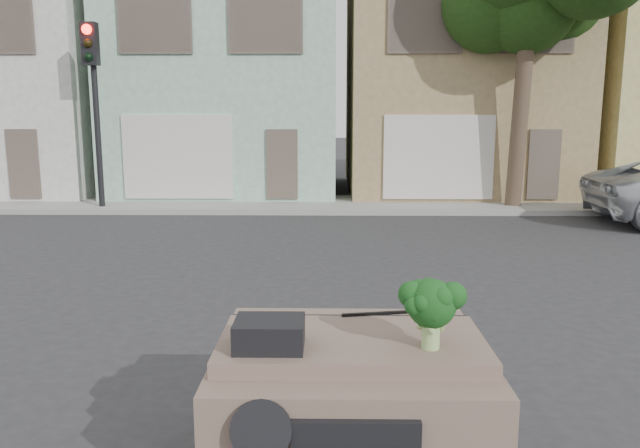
{
  "coord_description": "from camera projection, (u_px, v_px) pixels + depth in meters",
  "views": [
    {
      "loc": [
        -0.16,
        -7.46,
        2.73
      ],
      "look_at": [
        -0.29,
        0.5,
        1.3
      ],
      "focal_mm": 35.0,
      "sensor_mm": 36.0,
      "label": 1
    }
  ],
  "objects": [
    {
      "name": "ground_plane",
      "position": [
        342.0,
        333.0,
        7.82
      ],
      "size": [
        120.0,
        120.0,
        0.0
      ],
      "primitive_type": "plane",
      "color": "#303033",
      "rests_on": "ground"
    },
    {
      "name": "sidewalk",
      "position": [
        335.0,
        205.0,
        18.14
      ],
      "size": [
        40.0,
        3.0,
        0.15
      ],
      "primitive_type": "cube",
      "color": "gray",
      "rests_on": "ground"
    },
    {
      "name": "townhouse_white",
      "position": [
        18.0,
        81.0,
        21.59
      ],
      "size": [
        7.2,
        8.2,
        7.55
      ],
      "primitive_type": "cube",
      "color": "silver",
      "rests_on": "ground"
    },
    {
      "name": "townhouse_mint",
      "position": [
        233.0,
        81.0,
        21.47
      ],
      "size": [
        7.2,
        8.2,
        7.55
      ],
      "primitive_type": "cube",
      "color": "#9BC6AC",
      "rests_on": "ground"
    },
    {
      "name": "townhouse_tan",
      "position": [
        451.0,
        81.0,
        21.36
      ],
      "size": [
        7.2,
        8.2,
        7.55
      ],
      "primitive_type": "cube",
      "color": "#987F56",
      "rests_on": "ground"
    },
    {
      "name": "traffic_signal",
      "position": [
        95.0,
        119.0,
        16.82
      ],
      "size": [
        0.4,
        0.4,
        5.1
      ],
      "primitive_type": "cube",
      "color": "black",
      "rests_on": "ground"
    },
    {
      "name": "tree_near",
      "position": [
        523.0,
        54.0,
        16.63
      ],
      "size": [
        4.4,
        4.0,
        8.5
      ],
      "primitive_type": "cube",
      "color": "#1B3910",
      "rests_on": "ground"
    },
    {
      "name": "car_dashboard",
      "position": [
        351.0,
        400.0,
        4.77
      ],
      "size": [
        2.0,
        1.8,
        1.12
      ],
      "primitive_type": "cube",
      "color": "#755D50",
      "rests_on": "ground"
    },
    {
      "name": "instrument_hump",
      "position": [
        269.0,
        334.0,
        4.32
      ],
      "size": [
        0.48,
        0.38,
        0.2
      ],
      "primitive_type": "cube",
      "color": "black",
      "rests_on": "car_dashboard"
    },
    {
      "name": "wiper_arm",
      "position": [
        384.0,
        313.0,
        5.04
      ],
      "size": [
        0.69,
        0.15,
        0.02
      ],
      "primitive_type": "cube",
      "rotation": [
        0.0,
        0.0,
        0.17
      ],
      "color": "black",
      "rests_on": "car_dashboard"
    },
    {
      "name": "broccoli",
      "position": [
        431.0,
        313.0,
        4.28
      ],
      "size": [
        0.58,
        0.58,
        0.5
      ],
      "primitive_type": "cube",
      "rotation": [
        0.0,
        0.0,
        2.33
      ],
      "color": "#123A13",
      "rests_on": "car_dashboard"
    }
  ]
}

